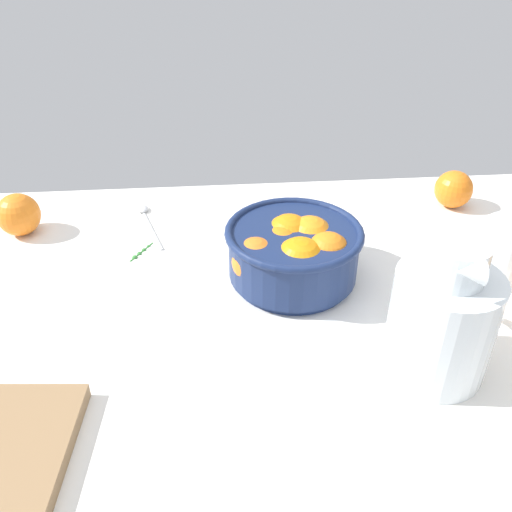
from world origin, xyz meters
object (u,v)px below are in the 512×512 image
at_px(juice_glass, 505,256).
at_px(loose_orange_3, 18,215).
at_px(spoon, 147,219).
at_px(fruit_bowl, 294,252).
at_px(juice_pitcher, 440,325).
at_px(loose_orange_0, 454,189).

bearing_deg(juice_glass, loose_orange_3, 165.28).
bearing_deg(loose_orange_3, juice_glass, -14.72).
relative_size(loose_orange_3, spoon, 0.46).
height_order(fruit_bowl, loose_orange_3, fruit_bowl).
height_order(fruit_bowl, juice_pitcher, juice_pitcher).
bearing_deg(spoon, fruit_bowl, -40.47).
bearing_deg(fruit_bowl, loose_orange_3, 158.42).
bearing_deg(juice_glass, juice_pitcher, -134.40).
distance_m(juice_glass, loose_orange_0, 0.25).
relative_size(fruit_bowl, loose_orange_3, 2.79).
xyz_separation_m(juice_pitcher, spoon, (-0.40, 0.42, -0.07)).
xyz_separation_m(loose_orange_0, loose_orange_3, (-0.82, -0.03, 0.00)).
bearing_deg(juice_glass, loose_orange_0, 86.27).
relative_size(juice_pitcher, juice_glass, 1.93).
distance_m(juice_glass, loose_orange_3, 0.83).
xyz_separation_m(fruit_bowl, juice_glass, (0.33, -0.02, -0.01)).
relative_size(juice_glass, loose_orange_0, 1.41).
bearing_deg(spoon, juice_pitcher, -46.14).
bearing_deg(loose_orange_3, loose_orange_0, 2.42).
height_order(juice_pitcher, juice_glass, juice_pitcher).
bearing_deg(juice_glass, spoon, 157.77).
height_order(juice_glass, loose_orange_0, juice_glass).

